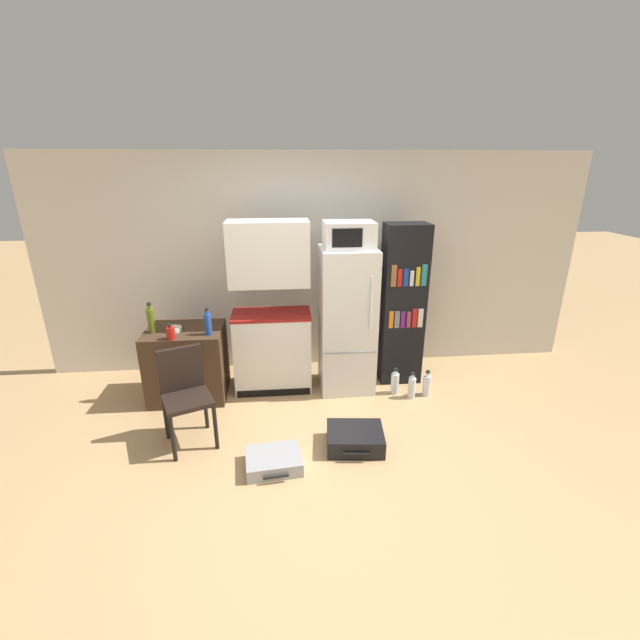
% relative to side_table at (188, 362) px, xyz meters
% --- Properties ---
extents(ground_plane, '(24.00, 24.00, 0.00)m').
position_rel_side_table_xyz_m(ground_plane, '(1.26, -1.28, -0.39)').
color(ground_plane, tan).
extents(wall_back, '(6.40, 0.10, 2.55)m').
position_rel_side_table_xyz_m(wall_back, '(1.46, 0.72, 0.89)').
color(wall_back, silver).
rests_on(wall_back, ground_plane).
extents(side_table, '(0.80, 0.64, 0.78)m').
position_rel_side_table_xyz_m(side_table, '(0.00, 0.00, 0.00)').
color(side_table, '#422D1E').
rests_on(side_table, ground_plane).
extents(kitchen_hutch, '(0.85, 0.46, 1.87)m').
position_rel_side_table_xyz_m(kitchen_hutch, '(0.91, 0.09, 0.48)').
color(kitchen_hutch, white).
rests_on(kitchen_hutch, ground_plane).
extents(refrigerator, '(0.58, 0.59, 1.59)m').
position_rel_side_table_xyz_m(refrigerator, '(1.73, 0.04, 0.41)').
color(refrigerator, white).
rests_on(refrigerator, ground_plane).
extents(microwave, '(0.51, 0.38, 0.27)m').
position_rel_side_table_xyz_m(microwave, '(1.73, 0.03, 1.34)').
color(microwave, silver).
rests_on(microwave, refrigerator).
extents(bookshelf, '(0.47, 0.34, 1.82)m').
position_rel_side_table_xyz_m(bookshelf, '(2.38, 0.16, 0.52)').
color(bookshelf, black).
rests_on(bookshelf, ground_plane).
extents(bottle_blue_soda, '(0.07, 0.07, 0.28)m').
position_rel_side_table_xyz_m(bottle_blue_soda, '(0.29, -0.18, 0.51)').
color(bottle_blue_soda, '#1E47A3').
rests_on(bottle_blue_soda, side_table).
extents(bottle_olive_oil, '(0.08, 0.08, 0.32)m').
position_rel_side_table_xyz_m(bottle_olive_oil, '(-0.30, -0.06, 0.52)').
color(bottle_olive_oil, '#566619').
rests_on(bottle_olive_oil, side_table).
extents(bottle_ketchup_red, '(0.08, 0.08, 0.16)m').
position_rel_side_table_xyz_m(bottle_ketchup_red, '(-0.07, -0.27, 0.45)').
color(bottle_ketchup_red, '#AD1914').
rests_on(bottle_ketchup_red, side_table).
extents(bowl, '(0.16, 0.16, 0.04)m').
position_rel_side_table_xyz_m(bowl, '(-0.09, -0.05, 0.41)').
color(bowl, silver).
rests_on(bowl, side_table).
extents(chair, '(0.52, 0.52, 0.88)m').
position_rel_side_table_xyz_m(chair, '(0.14, -0.83, 0.14)').
color(chair, black).
rests_on(chair, ground_plane).
extents(suitcase_large_flat, '(0.54, 0.46, 0.17)m').
position_rel_side_table_xyz_m(suitcase_large_flat, '(1.65, -1.10, -0.31)').
color(suitcase_large_flat, black).
rests_on(suitcase_large_flat, ground_plane).
extents(suitcase_small_flat, '(0.49, 0.42, 0.12)m').
position_rel_side_table_xyz_m(suitcase_small_flat, '(0.92, -1.31, -0.33)').
color(suitcase_small_flat, '#99999E').
rests_on(suitcase_small_flat, ground_plane).
extents(water_bottle_front, '(0.09, 0.09, 0.30)m').
position_rel_side_table_xyz_m(water_bottle_front, '(2.25, -0.20, -0.26)').
color(water_bottle_front, silver).
rests_on(water_bottle_front, ground_plane).
extents(water_bottle_middle, '(0.08, 0.08, 0.30)m').
position_rel_side_table_xyz_m(water_bottle_middle, '(2.59, -0.27, -0.26)').
color(water_bottle_middle, silver).
rests_on(water_bottle_middle, ground_plane).
extents(water_bottle_back, '(0.08, 0.08, 0.30)m').
position_rel_side_table_xyz_m(water_bottle_back, '(2.41, -0.31, -0.26)').
color(water_bottle_back, silver).
rests_on(water_bottle_back, ground_plane).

